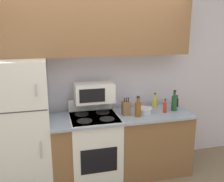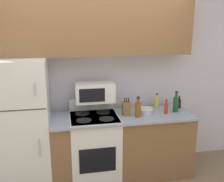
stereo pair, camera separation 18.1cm
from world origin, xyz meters
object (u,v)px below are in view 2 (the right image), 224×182
(stove, at_px, (95,147))
(knife_block, at_px, (126,108))
(bottle_whiskey, at_px, (138,109))
(refrigerator, at_px, (24,125))
(microwave, at_px, (95,92))
(bowl, at_px, (145,111))
(bottle_wine_green, at_px, (176,104))
(bottle_cooking_spray, at_px, (157,102))
(bottle_soy_sauce, at_px, (179,103))
(bottle_hot_sauce, at_px, (166,108))

(stove, xyz_separation_m, knife_block, (0.44, -0.01, 0.53))
(stove, distance_m, bottle_whiskey, 0.80)
(refrigerator, relative_size, microwave, 3.26)
(bowl, bearing_deg, bottle_wine_green, -0.06)
(bottle_wine_green, distance_m, bottle_cooking_spray, 0.29)
(knife_block, xyz_separation_m, bottle_cooking_spray, (0.52, 0.21, -0.01))
(bottle_soy_sauce, bearing_deg, bowl, -165.32)
(stove, xyz_separation_m, bottle_soy_sauce, (1.28, 0.14, 0.51))
(stove, distance_m, knife_block, 0.69)
(refrigerator, distance_m, bottle_hot_sauce, 1.90)
(microwave, relative_size, bottle_hot_sauce, 2.62)
(bottle_whiskey, relative_size, bottle_cooking_spray, 1.27)
(refrigerator, relative_size, knife_block, 6.92)
(bowl, bearing_deg, microwave, 167.79)
(stove, height_order, bowl, stove)
(refrigerator, relative_size, bottle_wine_green, 5.68)
(refrigerator, relative_size, bottle_whiskey, 6.09)
(microwave, height_order, bottle_whiskey, microwave)
(stove, bearing_deg, knife_block, -1.52)
(stove, height_order, microwave, microwave)
(bottle_cooking_spray, xyz_separation_m, bottle_hot_sauce, (0.04, -0.26, -0.01))
(bowl, bearing_deg, stove, 179.55)
(bottle_hot_sauce, bearing_deg, refrigerator, 176.95)
(refrigerator, relative_size, stove, 1.58)
(stove, relative_size, bowl, 4.97)
(stove, bearing_deg, refrigerator, 177.01)
(microwave, bearing_deg, refrigerator, -174.20)
(knife_block, xyz_separation_m, bottle_wine_green, (0.72, 0.01, 0.02))
(refrigerator, distance_m, knife_block, 1.34)
(bowl, xyz_separation_m, bottle_cooking_spray, (0.25, 0.21, 0.05))
(bottle_soy_sauce, bearing_deg, knife_block, -169.50)
(bottle_soy_sauce, bearing_deg, bottle_whiskey, -160.20)
(stove, bearing_deg, bottle_whiskey, -10.96)
(bowl, relative_size, bottle_soy_sauce, 1.21)
(refrigerator, height_order, bottle_whiskey, refrigerator)
(bottle_soy_sauce, bearing_deg, bottle_wine_green, -129.75)
(microwave, distance_m, bottle_whiskey, 0.63)
(bottle_cooking_spray, bearing_deg, bottle_wine_green, -45.59)
(refrigerator, xyz_separation_m, stove, (0.90, -0.05, -0.38))
(microwave, bearing_deg, bowl, -12.21)
(knife_block, xyz_separation_m, bowl, (0.27, 0.01, -0.05))
(knife_block, distance_m, bottle_whiskey, 0.17)
(refrigerator, relative_size, bottle_hot_sauce, 8.52)
(refrigerator, relative_size, bottle_soy_sauce, 9.47)
(refrigerator, distance_m, microwave, 1.00)
(knife_block, height_order, bottle_cooking_spray, knife_block)
(bowl, bearing_deg, bottle_cooking_spray, 40.02)
(knife_block, xyz_separation_m, bottle_whiskey, (0.13, -0.10, 0.01))
(stove, xyz_separation_m, microwave, (0.03, 0.14, 0.74))
(refrigerator, xyz_separation_m, knife_block, (1.33, -0.06, 0.15))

